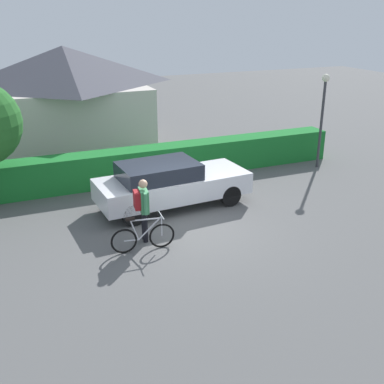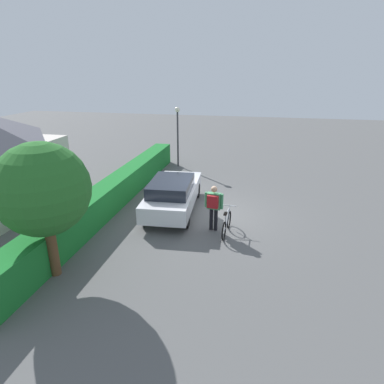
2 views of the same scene
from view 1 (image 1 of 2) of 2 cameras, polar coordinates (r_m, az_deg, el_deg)
name	(u,v)px [view 1 (image 1 of 2)]	position (r m, az deg, el deg)	size (l,w,h in m)	color
ground_plane	(188,227)	(12.95, -0.50, -4.32)	(60.00, 60.00, 0.00)	#585858
hedge_row	(142,164)	(16.42, -6.07, 3.39)	(14.82, 0.90, 1.15)	#1B732B
house_distant	(67,97)	(20.71, -15.03, 11.12)	(6.61, 5.25, 4.25)	beige
parked_car_near	(170,183)	(14.03, -2.73, 1.11)	(4.70, 2.05, 1.43)	silver
bicycle	(143,237)	(11.67, -5.98, -5.46)	(1.62, 0.50, 0.93)	black
person_rider	(143,204)	(11.87, -6.06, -1.51)	(0.39, 0.67, 1.68)	black
street_lamp	(323,107)	(17.97, 15.69, 10.00)	(0.28, 0.28, 3.48)	#38383D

